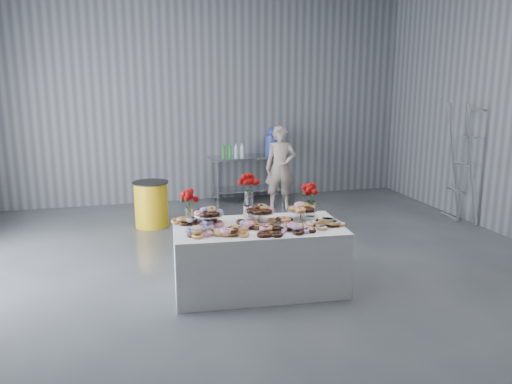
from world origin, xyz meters
TOP-DOWN VIEW (x-y plane):
  - ground at (0.00, 0.00)m, footprint 9.00×9.00m
  - room_walls at (-0.27, 0.07)m, footprint 8.04×9.04m
  - display_table at (-0.21, -0.02)m, footprint 1.97×1.15m
  - prep_table at (0.71, 4.10)m, footprint 1.50×0.60m
  - donut_mounds at (-0.21, -0.07)m, footprint 1.86×0.94m
  - cake_stand_left at (-0.74, 0.17)m, footprint 0.36×0.36m
  - cake_stand_mid at (-0.14, 0.12)m, footprint 0.36×0.36m
  - cake_stand_right at (0.35, 0.08)m, footprint 0.36×0.36m
  - danish_pile at (0.53, -0.23)m, footprint 0.48×0.48m
  - bouquet_left at (-0.93, 0.29)m, footprint 0.26×0.26m
  - bouquet_right at (0.52, 0.22)m, footprint 0.26×0.26m
  - bouquet_center at (-0.23, 0.33)m, footprint 0.26×0.26m
  - water_jug at (1.21, 4.10)m, footprint 0.28×0.28m
  - drink_bottles at (0.39, 4.00)m, footprint 0.54×0.08m
  - person at (1.15, 3.39)m, footprint 0.63×0.49m
  - trash_barrel at (-1.24, 2.82)m, footprint 0.58×0.58m
  - stepladder at (3.75, 1.70)m, footprint 0.61×0.50m

SIDE VIEW (x-z plane):
  - ground at x=0.00m, z-range 0.00..0.00m
  - trash_barrel at x=-1.24m, z-range 0.00..0.75m
  - display_table at x=-0.21m, z-range 0.00..0.75m
  - prep_table at x=0.71m, z-range 0.17..1.07m
  - person at x=1.15m, z-range 0.00..1.54m
  - donut_mounds at x=-0.21m, z-range 0.75..0.84m
  - danish_pile at x=0.53m, z-range 0.75..0.86m
  - cake_stand_left at x=-0.74m, z-range 0.80..0.98m
  - cake_stand_mid at x=-0.14m, z-range 0.80..0.98m
  - cake_stand_right at x=0.35m, z-range 0.80..0.98m
  - stepladder at x=3.75m, z-range 0.00..2.01m
  - drink_bottles at x=0.39m, z-range 0.90..1.17m
  - bouquet_left at x=-0.93m, z-range 0.84..1.26m
  - bouquet_right at x=0.52m, z-range 0.84..1.26m
  - bouquet_center at x=-0.23m, z-range 0.84..1.41m
  - water_jug at x=1.21m, z-range 0.87..1.43m
  - room_walls at x=-0.27m, z-range 0.63..4.65m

